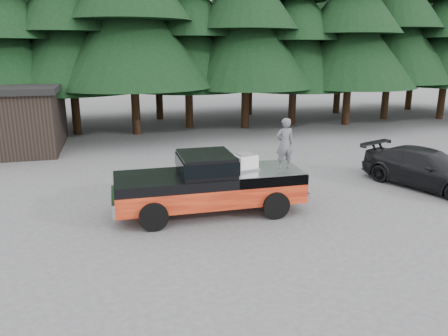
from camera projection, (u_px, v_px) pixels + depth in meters
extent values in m
plane|color=#454548|center=(200.00, 221.00, 13.20)|extent=(120.00, 120.00, 0.00)
cube|color=black|center=(206.00, 163.00, 13.44)|extent=(1.66, 1.90, 0.59)
cube|color=silver|center=(245.00, 163.00, 13.77)|extent=(0.77, 0.69, 0.45)
imported|color=#4D4D53|center=(285.00, 144.00, 13.68)|extent=(0.62, 0.42, 1.64)
imported|color=black|center=(427.00, 169.00, 16.25)|extent=(3.67, 5.26, 1.42)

